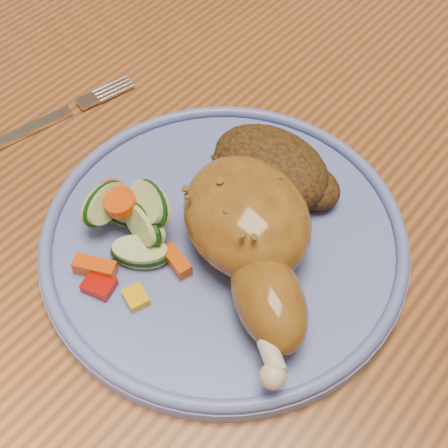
% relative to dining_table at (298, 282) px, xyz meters
% --- Properties ---
extents(dining_table, '(0.90, 1.40, 0.75)m').
position_rel_dining_table_xyz_m(dining_table, '(0.00, 0.00, 0.00)').
color(dining_table, brown).
rests_on(dining_table, ground).
extents(plate, '(0.29, 0.29, 0.01)m').
position_rel_dining_table_xyz_m(plate, '(-0.04, -0.06, 0.09)').
color(plate, '#5766B1').
rests_on(plate, dining_table).
extents(plate_rim, '(0.29, 0.29, 0.01)m').
position_rel_dining_table_xyz_m(plate_rim, '(-0.04, -0.06, 0.10)').
color(plate_rim, '#5766B1').
rests_on(plate_rim, plate).
extents(chicken_leg, '(0.17, 0.16, 0.06)m').
position_rel_dining_table_xyz_m(chicken_leg, '(-0.01, -0.06, 0.12)').
color(chicken_leg, '#8D5A1D').
rests_on(chicken_leg, plate).
extents(rice_pilaf, '(0.11, 0.07, 0.04)m').
position_rel_dining_table_xyz_m(rice_pilaf, '(-0.05, 0.01, 0.11)').
color(rice_pilaf, '#462C11').
rests_on(rice_pilaf, plate).
extents(vegetable_pile, '(0.11, 0.10, 0.05)m').
position_rel_dining_table_xyz_m(vegetable_pile, '(-0.10, -0.10, 0.11)').
color(vegetable_pile, '#A50A05').
rests_on(vegetable_pile, plate).
extents(fork, '(0.05, 0.15, 0.00)m').
position_rel_dining_table_xyz_m(fork, '(-0.26, -0.06, 0.09)').
color(fork, silver).
rests_on(fork, dining_table).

